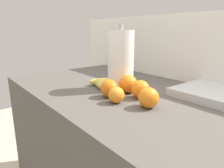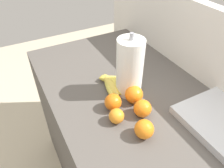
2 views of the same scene
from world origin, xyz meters
TOP-DOWN VIEW (x-y plane):
  - wall_back at (0.00, 0.40)m, footprint 2.22×0.06m
  - banana_bunch at (-0.34, -0.04)m, footprint 0.20×0.20m
  - orange_back_right at (-0.20, -0.02)m, footprint 0.08×0.08m
  - orange_center at (-0.11, -0.03)m, footprint 0.08×0.08m
  - orange_front at (-0.01, -0.09)m, footprint 0.08×0.08m
  - orange_far_right at (-0.13, -0.15)m, footprint 0.07×0.07m
  - orange_back_left at (-0.20, -0.12)m, footprint 0.08×0.08m
  - paper_towel_roll at (-0.27, 0.00)m, footprint 0.12×0.12m

SIDE VIEW (x-z plane):
  - wall_back at x=0.00m, z-range 0.00..1.30m
  - banana_bunch at x=-0.34m, z-range 0.93..0.97m
  - orange_far_right at x=-0.13m, z-range 0.93..0.99m
  - orange_back_left at x=-0.20m, z-range 0.93..1.01m
  - orange_front at x=-0.01m, z-range 0.93..1.01m
  - orange_center at x=-0.11m, z-range 0.93..1.01m
  - orange_back_right at x=-0.20m, z-range 0.93..1.01m
  - paper_towel_roll at x=-0.27m, z-range 0.91..1.23m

